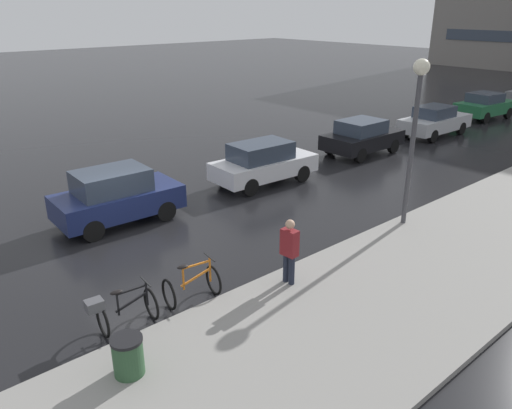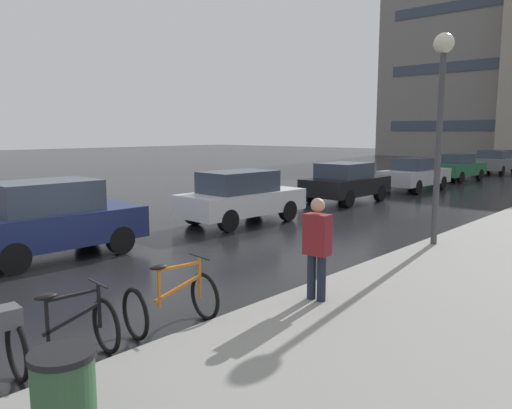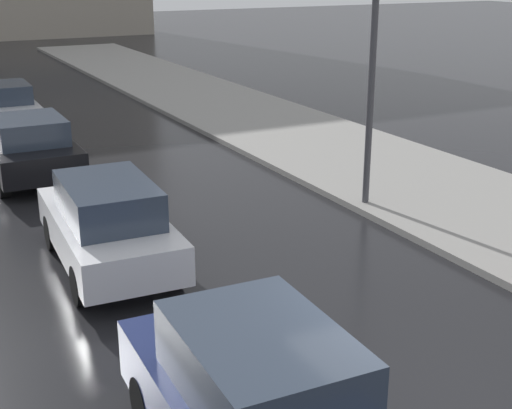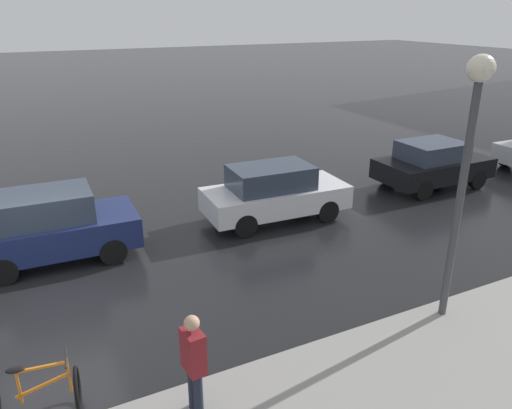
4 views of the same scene
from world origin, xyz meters
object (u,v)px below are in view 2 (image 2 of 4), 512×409
object	(u,v)px
bicycle_nearest	(51,331)
car_navy	(52,219)
bicycle_second	(172,302)
streetlamp	(441,98)
car_green	(456,167)
pedestrian	(317,247)
trash_bin	(64,399)
car_silver	(415,174)
car_black	(345,182)
car_white	(241,197)
car_grey	(495,161)

from	to	relation	value
bicycle_nearest	car_navy	xyz separation A→B (m)	(-5.17, 2.51, 0.38)
bicycle_second	streetlamp	distance (m)	7.87
car_navy	car_green	bearing A→B (deg)	89.98
pedestrian	car_navy	bearing A→B (deg)	-168.48
trash_bin	car_silver	bearing A→B (deg)	106.96
car_silver	car_black	bearing A→B (deg)	-93.27
car_silver	trash_bin	size ratio (longest dim) A/B	4.83
car_white	trash_bin	distance (m)	11.03
car_silver	bicycle_nearest	bearing A→B (deg)	-76.49
car_black	car_silver	distance (m)	5.57
car_white	car_green	world-z (taller)	car_white
bicycle_second	car_silver	world-z (taller)	car_silver
car_white	pedestrian	size ratio (longest dim) A/B	2.33
bicycle_nearest	car_grey	bearing A→B (deg)	98.88
bicycle_nearest	car_silver	distance (m)	20.58
car_grey	trash_bin	world-z (taller)	car_grey
car_black	streetlamp	distance (m)	8.58
bicycle_second	pedestrian	bearing A→B (deg)	63.74
car_black	streetlamp	world-z (taller)	streetlamp
bicycle_nearest	car_grey	world-z (taller)	car_grey
bicycle_nearest	car_silver	world-z (taller)	car_silver
car_navy	trash_bin	size ratio (longest dim) A/B	4.34
car_grey	car_green	bearing A→B (deg)	-90.39
car_grey	pedestrian	distance (m)	29.64
bicycle_nearest	trash_bin	size ratio (longest dim) A/B	1.60
car_white	car_silver	bearing A→B (deg)	89.13
car_silver	car_green	size ratio (longest dim) A/B	1.07
car_green	car_silver	bearing A→B (deg)	-86.69
car_black	car_silver	world-z (taller)	car_black
pedestrian	car_white	bearing A→B (deg)	142.98
bicycle_second	streetlamp	bearing A→B (deg)	83.95
car_navy	streetlamp	world-z (taller)	streetlamp
bicycle_nearest	trash_bin	distance (m)	1.58
streetlamp	car_silver	bearing A→B (deg)	116.85
pedestrian	bicycle_second	bearing A→B (deg)	-116.26
car_black	streetlamp	size ratio (longest dim) A/B	0.77
bicycle_nearest	streetlamp	world-z (taller)	streetlamp
bicycle_second	car_navy	size ratio (longest dim) A/B	0.33
car_green	bicycle_second	bearing A→B (deg)	-77.94
bicycle_nearest	streetlamp	bearing A→B (deg)	84.75
car_white	car_grey	size ratio (longest dim) A/B	0.96
car_green	trash_bin	size ratio (longest dim) A/B	4.51
bicycle_nearest	car_silver	xyz separation A→B (m)	(-4.81, 20.01, 0.29)
car_white	car_grey	xyz separation A→B (m)	(-0.13, 24.42, -0.01)
car_green	streetlamp	xyz separation A→B (m)	(5.98, -17.25, 2.76)
bicycle_nearest	bicycle_second	world-z (taller)	bicycle_second
bicycle_nearest	bicycle_second	distance (m)	1.72
car_green	pedestrian	world-z (taller)	pedestrian
bicycle_second	trash_bin	bearing A→B (deg)	-58.40
car_white	car_green	size ratio (longest dim) A/B	1.03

